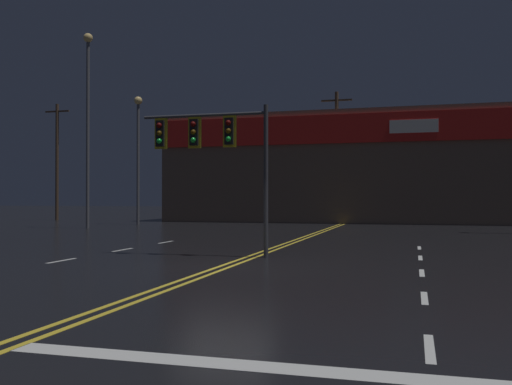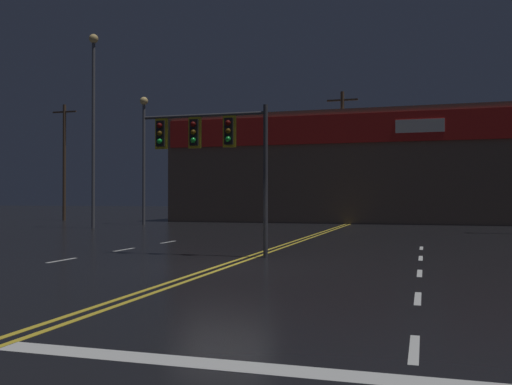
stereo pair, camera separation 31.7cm
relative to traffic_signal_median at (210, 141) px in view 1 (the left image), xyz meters
name	(u,v)px [view 1 (the left image)]	position (x,y,z in m)	size (l,w,h in m)	color
ground_plane	(226,266)	(1.38, -2.48, -3.64)	(200.00, 200.00, 0.00)	black
road_markings	(243,276)	(2.35, -4.12, -3.64)	(14.94, 60.00, 0.01)	gold
traffic_signal_median	(210,141)	(0.00, 0.00, 0.00)	(4.16, 0.36, 4.70)	#38383D
streetlight_far_left	(138,142)	(-12.07, 18.60, 2.04)	(0.56, 0.56, 8.81)	#59595E
streetlight_far_right	(88,107)	(-12.81, 13.51, 3.67)	(0.56, 0.56, 11.82)	#59595E
building_backdrop	(350,169)	(1.38, 28.21, 0.43)	(27.63, 10.23, 8.12)	brown
utility_pole_row	(343,153)	(1.38, 23.66, 1.39)	(48.20, 0.26, 10.08)	#4C3828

